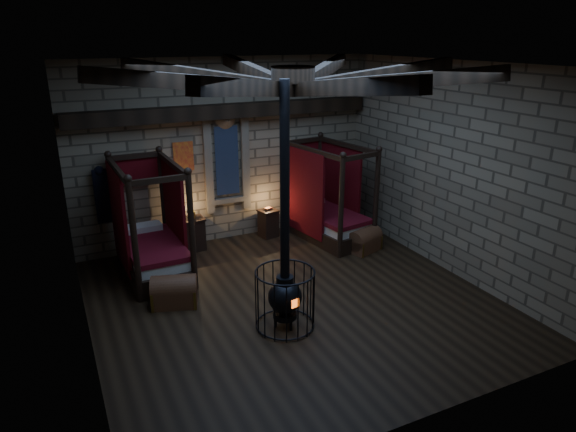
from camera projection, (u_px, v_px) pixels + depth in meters
name	position (u px, v px, depth m)	size (l,w,h in m)	color
room	(291.00, 93.00, 8.32)	(7.02, 7.02, 4.29)	black
bed_left	(152.00, 246.00, 10.45)	(1.23, 2.24, 2.30)	black
bed_right	(326.00, 215.00, 12.27)	(1.47, 2.31, 2.26)	black
trunk_left	(174.00, 292.00, 9.26)	(0.91, 0.73, 0.59)	brown
trunk_right	(365.00, 241.00, 11.59)	(0.86, 0.69, 0.55)	brown
nightstand_left	(194.00, 233.00, 11.62)	(0.47, 0.45, 0.92)	black
nightstand_right	(268.00, 223.00, 12.38)	(0.50, 0.48, 0.74)	black
stove	(285.00, 293.00, 8.45)	(1.00, 1.00, 4.05)	black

